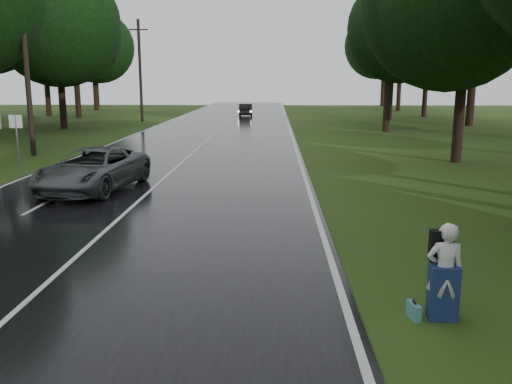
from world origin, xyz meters
The scene contains 15 objects.
ground centered at (0.00, 0.00, 0.00)m, with size 160.00×160.00×0.00m, color #2C4715.
road centered at (0.00, 20.00, 0.02)m, with size 12.00×140.00×0.04m, color black.
lane_center centered at (0.00, 20.00, 0.04)m, with size 0.12×140.00×0.01m, color silver.
grey_car centered at (-2.10, 10.63, 0.81)m, with size 2.54×5.51×1.53m, color #55595B.
far_car centered at (1.35, 52.13, 0.73)m, with size 1.45×4.16×1.37m, color black.
hitchhiker centered at (7.38, 0.08, 0.79)m, with size 0.64×0.58×1.70m.
suitcase centered at (6.91, 0.06, 0.14)m, with size 0.11×0.39×0.28m, color teal.
utility_pole_mid centered at (-8.50, 19.94, 0.00)m, with size 1.80×0.28×9.34m, color black, non-canonical shape.
utility_pole_far centered at (-8.50, 44.47, 0.00)m, with size 1.80×0.28×9.69m, color black, non-canonical shape.
road_sign_b centered at (-7.20, 15.52, 0.00)m, with size 0.59×0.10×2.46m, color white, non-canonical shape.
tree_left_e centered at (-13.13, 36.24, 0.00)m, with size 8.93×8.93×13.95m, color black, non-canonical shape.
tree_left_f centered at (-16.64, 49.47, 0.00)m, with size 9.69×9.69×15.14m, color black, non-canonical shape.
tree_right_d centered at (13.58, 18.27, 0.00)m, with size 8.55×8.55×13.36m, color black, non-canonical shape.
tree_right_e centered at (13.33, 34.19, 0.00)m, with size 9.03×9.03×14.12m, color black, non-canonical shape.
tree_right_f centered at (16.43, 47.88, 0.00)m, with size 9.53×9.53×14.89m, color black, non-canonical shape.
Camera 1 is at (4.50, -8.59, 4.00)m, focal length 37.76 mm.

